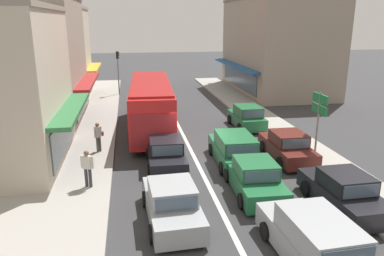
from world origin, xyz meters
TOP-DOWN VIEW (x-y plane):
  - ground_plane at (0.00, 0.00)m, footprint 140.00×140.00m
  - lane_centre_line at (0.00, 4.00)m, footprint 0.20×28.00m
  - sidewalk_left at (-6.80, 6.00)m, footprint 5.20×44.00m
  - kerb_right at (6.20, 6.00)m, footprint 2.80×44.00m
  - shopfront_mid_block at (-10.18, 10.62)m, footprint 8.12×9.17m
  - shopfront_far_end at (-10.18, 19.16)m, footprint 7.57×7.55m
  - building_right_far at (11.48, 18.78)m, footprint 8.65×13.70m
  - city_bus at (-1.89, 6.39)m, footprint 3.10×10.96m
  - sedan_behind_bus_mid at (-1.92, -5.39)m, footprint 2.03×4.27m
  - sedan_behind_bus_near at (1.71, -3.73)m, footprint 2.04×4.27m
  - wagon_queue_far_back at (1.79, -0.37)m, footprint 2.05×4.56m
  - sedan_adjacent_lane_trail at (-1.60, -0.14)m, footprint 1.97×4.24m
  - wagon_queue_gap_filler at (1.89, -8.56)m, footprint 2.08×4.57m
  - parked_sedan_kerb_front at (4.64, -5.55)m, footprint 1.97×4.24m
  - parked_sedan_kerb_second at (4.70, -0.18)m, footprint 1.94×4.22m
  - parked_hatchback_kerb_third at (4.46, 5.93)m, footprint 1.89×3.74m
  - traffic_light_downstreet at (-4.18, 19.01)m, footprint 0.32×0.24m
  - directional_road_sign at (5.95, -0.77)m, footprint 0.10×1.40m
  - pedestrian_with_handbag_near at (-4.98, 2.26)m, footprint 0.48×0.62m
  - pedestrian_browsing_midblock at (-5.12, -2.25)m, footprint 0.54×0.33m

SIDE VIEW (x-z plane):
  - ground_plane at x=0.00m, z-range 0.00..0.00m
  - lane_centre_line at x=0.00m, z-range 0.00..0.01m
  - kerb_right at x=6.20m, z-range 0.00..0.12m
  - sidewalk_left at x=-6.80m, z-range 0.00..0.14m
  - sedan_behind_bus_mid at x=-1.92m, z-range -0.07..1.40m
  - sedan_behind_bus_near at x=1.71m, z-range -0.07..1.40m
  - sedan_adjacent_lane_trail at x=-1.60m, z-range -0.07..1.40m
  - parked_sedan_kerb_front at x=4.64m, z-range -0.07..1.40m
  - parked_sedan_kerb_second at x=4.70m, z-range -0.07..1.40m
  - parked_hatchback_kerb_third at x=4.46m, z-range -0.06..1.48m
  - wagon_queue_far_back at x=1.79m, z-range -0.04..1.53m
  - wagon_queue_gap_filler at x=1.89m, z-range -0.04..1.53m
  - pedestrian_browsing_midblock at x=-5.12m, z-range 0.25..1.88m
  - pedestrian_with_handbag_near at x=-4.98m, z-range 0.25..1.88m
  - city_bus at x=-1.89m, z-range 0.27..3.49m
  - directional_road_sign at x=5.95m, z-range 0.90..4.50m
  - traffic_light_downstreet at x=-4.18m, z-range 0.75..4.95m
  - shopfront_far_end at x=-10.18m, z-range -0.01..8.21m
  - shopfront_mid_block at x=-10.18m, z-range -0.01..8.69m
  - building_right_far at x=11.48m, z-range -0.01..9.14m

